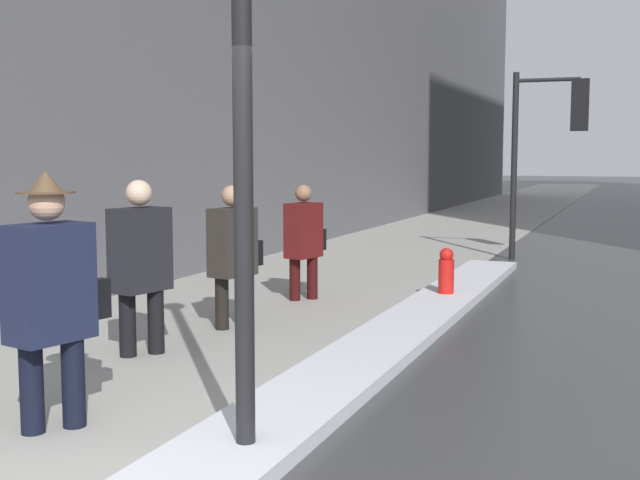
% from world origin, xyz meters
% --- Properties ---
extents(sidewalk_slab, '(4.00, 80.00, 0.01)m').
position_xyz_m(sidewalk_slab, '(-2.00, 15.00, 0.01)').
color(sidewalk_slab, '#9E9B93').
rests_on(sidewalk_slab, ground).
extents(snow_bank_curb, '(0.78, 10.97, 0.11)m').
position_xyz_m(snow_bank_curb, '(0.23, 4.84, 0.06)').
color(snow_bank_curb, silver).
rests_on(snow_bank_curb, ground).
extents(lamp_post, '(0.28, 0.28, 4.23)m').
position_xyz_m(lamp_post, '(0.29, 1.03, 2.58)').
color(lamp_post, black).
rests_on(lamp_post, ground).
extents(traffic_light_near, '(1.31, 0.32, 3.37)m').
position_xyz_m(traffic_light_near, '(1.07, 11.59, 2.42)').
color(traffic_light_near, black).
rests_on(traffic_light_near, ground).
extents(pedestrian_in_fedora, '(0.43, 0.78, 1.77)m').
position_xyz_m(pedestrian_in_fedora, '(-1.15, 1.01, 0.96)').
color(pedestrian_in_fedora, black).
rests_on(pedestrian_in_fedora, ground).
extents(pedestrian_nearside, '(0.43, 0.59, 1.65)m').
position_xyz_m(pedestrian_nearside, '(-1.79, 2.98, 0.92)').
color(pedestrian_nearside, black).
rests_on(pedestrian_nearside, ground).
extents(pedestrian_with_shoulder_bag, '(0.40, 0.74, 1.56)m').
position_xyz_m(pedestrian_with_shoulder_bag, '(-1.55, 4.36, 0.86)').
color(pedestrian_with_shoulder_bag, black).
rests_on(pedestrian_with_shoulder_bag, ground).
extents(pedestrian_in_glasses, '(0.39, 0.72, 1.51)m').
position_xyz_m(pedestrian_in_glasses, '(-1.52, 6.26, 0.83)').
color(pedestrian_in_glasses, '#340C0C').
rests_on(pedestrian_in_glasses, ground).
extents(fire_hydrant, '(0.20, 0.20, 0.70)m').
position_xyz_m(fire_hydrant, '(0.22, 6.84, 0.35)').
color(fire_hydrant, red).
rests_on(fire_hydrant, ground).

